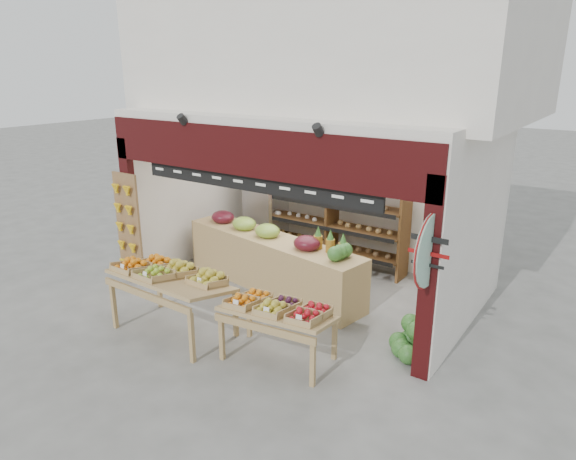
{
  "coord_description": "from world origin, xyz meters",
  "views": [
    {
      "loc": [
        4.59,
        -6.74,
        3.81
      ],
      "look_at": [
        0.09,
        -0.2,
        1.27
      ],
      "focal_mm": 32.0,
      "sensor_mm": 36.0,
      "label": 1
    }
  ],
  "objects_px": {
    "display_table_left": "(167,275)",
    "display_table_right": "(278,310)",
    "watermelon_pile": "(414,343)",
    "refrigerator": "(266,206)",
    "cardboard_stack": "(233,247)",
    "mid_counter": "(271,260)",
    "back_shelving": "(332,207)"
  },
  "relations": [
    {
      "from": "cardboard_stack",
      "to": "mid_counter",
      "type": "xyz_separation_m",
      "value": [
        1.49,
        -0.7,
        0.25
      ]
    },
    {
      "from": "cardboard_stack",
      "to": "display_table_right",
      "type": "relative_size",
      "value": 0.67
    },
    {
      "from": "display_table_left",
      "to": "watermelon_pile",
      "type": "distance_m",
      "value": 3.65
    },
    {
      "from": "back_shelving",
      "to": "mid_counter",
      "type": "relative_size",
      "value": 0.81
    },
    {
      "from": "refrigerator",
      "to": "display_table_right",
      "type": "relative_size",
      "value": 1.21
    },
    {
      "from": "refrigerator",
      "to": "watermelon_pile",
      "type": "relative_size",
      "value": 2.66
    },
    {
      "from": "refrigerator",
      "to": "display_table_left",
      "type": "distance_m",
      "value": 3.92
    },
    {
      "from": "refrigerator",
      "to": "mid_counter",
      "type": "xyz_separation_m",
      "value": [
        1.36,
        -1.67,
        -0.43
      ]
    },
    {
      "from": "cardboard_stack",
      "to": "watermelon_pile",
      "type": "height_order",
      "value": "cardboard_stack"
    },
    {
      "from": "refrigerator",
      "to": "cardboard_stack",
      "type": "distance_m",
      "value": 1.19
    },
    {
      "from": "refrigerator",
      "to": "cardboard_stack",
      "type": "xyz_separation_m",
      "value": [
        -0.13,
        -0.97,
        -0.68
      ]
    },
    {
      "from": "refrigerator",
      "to": "display_table_right",
      "type": "xyz_separation_m",
      "value": [
        2.87,
        -3.56,
        -0.2
      ]
    },
    {
      "from": "back_shelving",
      "to": "display_table_right",
      "type": "height_order",
      "value": "back_shelving"
    },
    {
      "from": "back_shelving",
      "to": "watermelon_pile",
      "type": "xyz_separation_m",
      "value": [
        2.71,
        -2.43,
        -0.99
      ]
    },
    {
      "from": "back_shelving",
      "to": "cardboard_stack",
      "type": "relative_size",
      "value": 2.97
    },
    {
      "from": "mid_counter",
      "to": "display_table_right",
      "type": "distance_m",
      "value": 2.43
    },
    {
      "from": "refrigerator",
      "to": "watermelon_pile",
      "type": "distance_m",
      "value": 5.03
    },
    {
      "from": "mid_counter",
      "to": "back_shelving",
      "type": "bearing_deg",
      "value": 80.75
    },
    {
      "from": "display_table_left",
      "to": "display_table_right",
      "type": "height_order",
      "value": "display_table_left"
    },
    {
      "from": "back_shelving",
      "to": "mid_counter",
      "type": "height_order",
      "value": "back_shelving"
    },
    {
      "from": "display_table_right",
      "to": "mid_counter",
      "type": "bearing_deg",
      "value": 128.5
    },
    {
      "from": "back_shelving",
      "to": "display_table_right",
      "type": "xyz_separation_m",
      "value": [
        1.23,
        -3.56,
        -0.44
      ]
    },
    {
      "from": "display_table_right",
      "to": "back_shelving",
      "type": "bearing_deg",
      "value": 109.1
    },
    {
      "from": "display_table_left",
      "to": "back_shelving",
      "type": "bearing_deg",
      "value": 80.83
    },
    {
      "from": "cardboard_stack",
      "to": "display_table_left",
      "type": "xyz_separation_m",
      "value": [
        1.15,
        -2.82,
        0.62
      ]
    },
    {
      "from": "refrigerator",
      "to": "display_table_left",
      "type": "relative_size",
      "value": 1.05
    },
    {
      "from": "refrigerator",
      "to": "cardboard_stack",
      "type": "height_order",
      "value": "refrigerator"
    },
    {
      "from": "cardboard_stack",
      "to": "watermelon_pile",
      "type": "relative_size",
      "value": 1.48
    },
    {
      "from": "display_table_left",
      "to": "display_table_right",
      "type": "distance_m",
      "value": 1.86
    },
    {
      "from": "cardboard_stack",
      "to": "mid_counter",
      "type": "height_order",
      "value": "mid_counter"
    },
    {
      "from": "back_shelving",
      "to": "display_table_left",
      "type": "height_order",
      "value": "back_shelving"
    },
    {
      "from": "watermelon_pile",
      "to": "refrigerator",
      "type": "bearing_deg",
      "value": 150.82
    }
  ]
}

